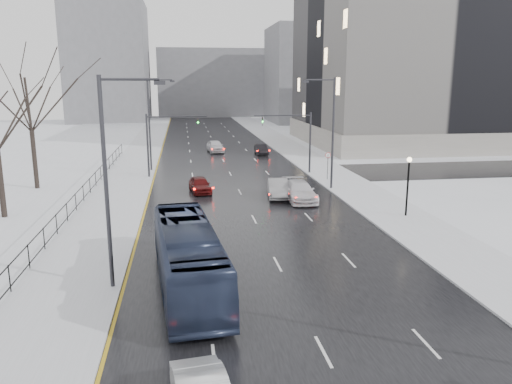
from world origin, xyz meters
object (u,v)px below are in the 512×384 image
no_uturn_sign (328,158)px  tree_park_d (5,218)px  streetlight_l_far (151,120)px  lamppost_r_mid (408,178)px  bus (188,257)px  mast_signal_right (300,135)px  streetlight_r_mid (331,128)px  mast_signal_left (158,138)px  tree_park_e (38,189)px  sedan_center_far (215,146)px  sedan_right_distant (261,149)px  sedan_center_near (200,185)px  sedan_right_far (299,191)px  sedan_right_near (278,188)px  streetlight_l_near (111,173)px

no_uturn_sign → tree_park_d: bearing=-159.7°
streetlight_l_far → lamppost_r_mid: size_ratio=2.34×
bus → mast_signal_right: bearing=61.6°
streetlight_r_mid → bus: bearing=-122.3°
mast_signal_left → tree_park_d: bearing=-126.8°
tree_park_e → sedan_center_far: (17.70, 21.53, 0.87)m
mast_signal_right → tree_park_d: bearing=-150.9°
bus → sedan_right_distant: 44.29m
mast_signal_right → sedan_center_far: size_ratio=1.33×
sedan_center_near → no_uturn_sign: bearing=8.5°
streetlight_l_far → sedan_right_far: streetlight_l_far is taller
sedan_right_near → sedan_center_far: size_ratio=0.97×
sedan_center_near → sedan_right_far: bearing=-35.5°
streetlight_r_mid → sedan_center_far: size_ratio=2.05×
streetlight_l_far → bus: (3.37, -32.51, -4.01)m
bus → sedan_right_near: bus is taller
mast_signal_right → sedan_right_far: size_ratio=1.19×
mast_signal_right → sedan_center_near: size_ratio=1.59×
bus → sedan_center_near: 20.94m
lamppost_r_mid → sedan_right_near: bearing=136.5°
streetlight_l_far → no_uturn_sign: streetlight_l_far is taller
tree_park_d → sedan_right_distant: bearing=50.8°
lamppost_r_mid → sedan_right_near: 11.25m
sedan_center_near → sedan_center_far: sedan_center_far is taller
tree_park_e → streetlight_l_far: bearing=38.6°
streetlight_l_far → mast_signal_left: bearing=-78.1°
no_uturn_sign → bus: size_ratio=0.24×
streetlight_r_mid → mast_signal_left: (-15.49, 8.00, -1.51)m
lamppost_r_mid → tree_park_d: bearing=172.1°
bus → sedan_right_near: size_ratio=2.39×
mast_signal_left → no_uturn_sign: (16.53, -4.00, -1.81)m
mast_signal_left → sedan_right_near: bearing=-45.3°
streetlight_r_mid → streetlight_l_near: same height
streetlight_l_far → mast_signal_right: streetlight_l_far is taller
streetlight_l_near → bus: streetlight_l_near is taller
sedan_right_near → sedan_center_far: sedan_center_far is taller
mast_signal_right → no_uturn_sign: mast_signal_right is taller
tree_park_d → sedan_right_far: bearing=5.4°
mast_signal_left → no_uturn_sign: size_ratio=2.41×
lamppost_r_mid → sedan_center_near: 17.96m
tree_park_d → sedan_center_near: tree_park_d is taller
bus → streetlight_r_mid: bearing=52.4°
streetlight_r_mid → sedan_right_near: 7.47m
mast_signal_right → sedan_right_near: (-4.35, -10.40, -3.29)m
bus → sedan_right_far: bus is taller
sedan_right_near → sedan_right_distant: sedan_right_near is taller
streetlight_l_far → mast_signal_left: streetlight_l_far is taller
tree_park_e → lamppost_r_mid: size_ratio=3.15×
tree_park_d → sedan_right_distant: size_ratio=3.09×
streetlight_l_near → no_uturn_sign: (17.37, 24.00, -3.32)m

